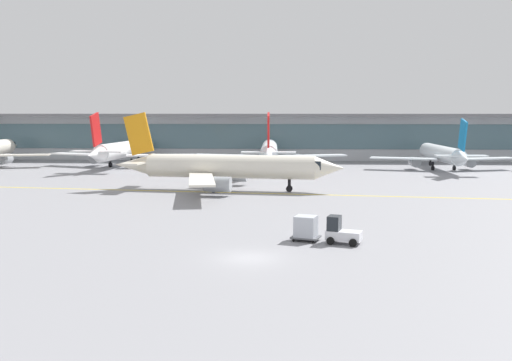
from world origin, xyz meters
TOP-DOWN VIEW (x-y plane):
  - ground_plane at (0.00, 0.00)m, footprint 400.00×400.00m
  - taxiway_centreline_stripe at (-4.51, 31.91)m, footprint 109.27×13.36m
  - terminal_concourse at (0.00, 83.43)m, footprint 177.40×11.00m
  - gate_airplane_1 at (-27.31, 65.50)m, footprint 27.73×29.95m
  - gate_airplane_2 at (-0.52, 64.88)m, footprint 27.84×29.87m
  - gate_airplane_3 at (29.54, 62.62)m, footprint 25.15×26.99m
  - taxiing_regional_jet at (-4.89, 33.95)m, footprint 29.91×27.63m
  - baggage_tug at (6.69, 4.63)m, footprint 2.91×2.25m
  - cargo_dolly_lead at (4.07, 5.49)m, footprint 2.49×2.17m

SIDE VIEW (x-z plane):
  - ground_plane at x=0.00m, z-range 0.00..0.00m
  - taxiway_centreline_stripe at x=-4.51m, z-range 0.00..0.01m
  - baggage_tug at x=6.69m, z-range -0.16..1.94m
  - cargo_dolly_lead at x=4.07m, z-range 0.08..2.02m
  - gate_airplane_3 at x=29.54m, z-range -1.79..7.17m
  - taxiing_regional_jet at x=-4.89m, z-range -1.98..7.92m
  - gate_airplane_1 at x=-27.31m, z-range -1.98..7.93m
  - gate_airplane_2 at x=-0.52m, z-range -1.98..7.93m
  - terminal_concourse at x=0.00m, z-range 0.12..9.72m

